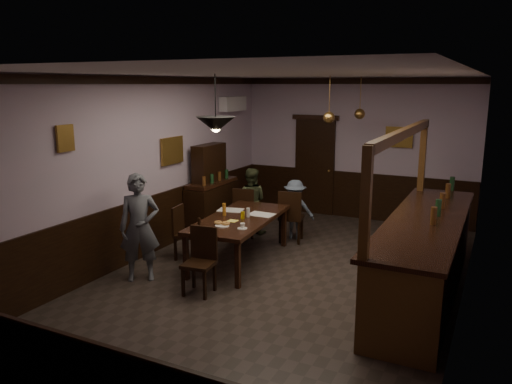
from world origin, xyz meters
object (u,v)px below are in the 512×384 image
Objects in this scene: soda_can at (243,215)px; bar_counter at (425,254)px; person_seated_left at (250,201)px; coffee_cup at (243,226)px; person_standing at (140,228)px; person_seated_right at (295,209)px; pendant_brass_far at (360,114)px; chair_side at (184,230)px; pendant_iron at (216,125)px; chair_far_left at (245,210)px; chair_near at (201,257)px; chair_far_right at (291,214)px; dining_table at (239,221)px; sideboard at (212,197)px; pendant_brass_mid at (329,118)px.

soda_can is 0.03× the size of bar_counter.
person_seated_left reaches higher than coffee_cup.
person_seated_right is (1.28, 2.91, -0.24)m from person_standing.
bar_counter is at bearing -57.54° from pendant_brass_far.
person_seated_left is (0.33, 1.79, 0.15)m from chair_side.
person_seated_right is at bearing 168.69° from person_seated_left.
pendant_iron reaches higher than person_seated_left.
person_seated_right reaches higher than chair_far_left.
pendant_brass_far reaches higher than chair_near.
chair_side is at bearing -176.01° from bar_counter.
soda_can is at bearing 66.63° from chair_far_right.
dining_table is at bearing 179.77° from bar_counter.
person_seated_left reaches higher than chair_near.
person_seated_right is 1.67m from sideboard.
person_seated_left reaches higher than chair_far_left.
person_standing is 1.43× the size of person_seated_right.
chair_far_right reaches higher than chair_side.
soda_can reaches higher than coffee_cup.
soda_can is 1.94m from sideboard.
chair_side is 1.62m from sideboard.
chair_near is 1.87m from pendant_iron.
chair_far_left reaches higher than dining_table.
pendant_brass_far is (0.85, 3.20, 1.50)m from coffee_cup.
bar_counter is at bearing 140.45° from person_seated_left.
pendant_brass_far is at bearing -149.91° from chair_far_left.
pendant_brass_far reaches higher than soda_can.
pendant_brass_mid is at bearing 143.35° from bar_counter.
chair_near reaches higher than chair_side.
bar_counter is (3.43, -1.24, 0.06)m from chair_far_left.
person_seated_left is 1.15× the size of person_seated_right.
chair_far_left is at bearing -173.96° from pendant_brass_mid.
person_seated_right is at bearing 78.57° from chair_near.
pendant_brass_mid reaches higher than chair_far_right.
dining_table is 1.36m from chair_far_right.
person_seated_left is at bearing 110.70° from dining_table.
person_standing is 20.04× the size of coffee_cup.
chair_near is 3.08m from bar_counter.
person_standing is 1.89m from pendant_iron.
chair_far_right is 2.95m from person_standing.
soda_can is at bearing -122.04° from pendant_brass_mid.
person_seated_left is (-0.67, 2.83, 0.14)m from chair_near.
pendant_brass_far is (1.77, 1.14, 1.65)m from person_seated_left.
sideboard reaches higher than chair_near.
dining_table is 1.62m from person_seated_right.
chair_near is 1.15× the size of pendant_iron.
coffee_cup is 0.67× the size of soda_can.
chair_far_right reaches higher than chair_near.
coffee_cup reaches higher than dining_table.
coffee_cup is 0.10× the size of pendant_brass_far.
bar_counter is at bearing 7.46° from coffee_cup.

